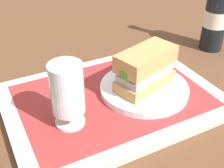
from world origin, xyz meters
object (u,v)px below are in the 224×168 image
object	(u,v)px
plate	(144,88)
sandwich	(144,69)
beer_glass	(67,92)
second_bottle	(217,13)

from	to	relation	value
plate	sandwich	xyz separation A→B (m)	(0.00, 0.00, 0.05)
sandwich	beer_glass	bearing A→B (deg)	-9.48
sandwich	second_bottle	distance (m)	0.33
plate	second_bottle	distance (m)	0.34
plate	sandwich	world-z (taller)	sandwich
plate	sandwich	distance (m)	0.05
sandwich	beer_glass	distance (m)	0.18
plate	beer_glass	size ratio (longest dim) A/B	1.52
second_bottle	sandwich	bearing A→B (deg)	21.83
sandwich	beer_glass	world-z (taller)	beer_glass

